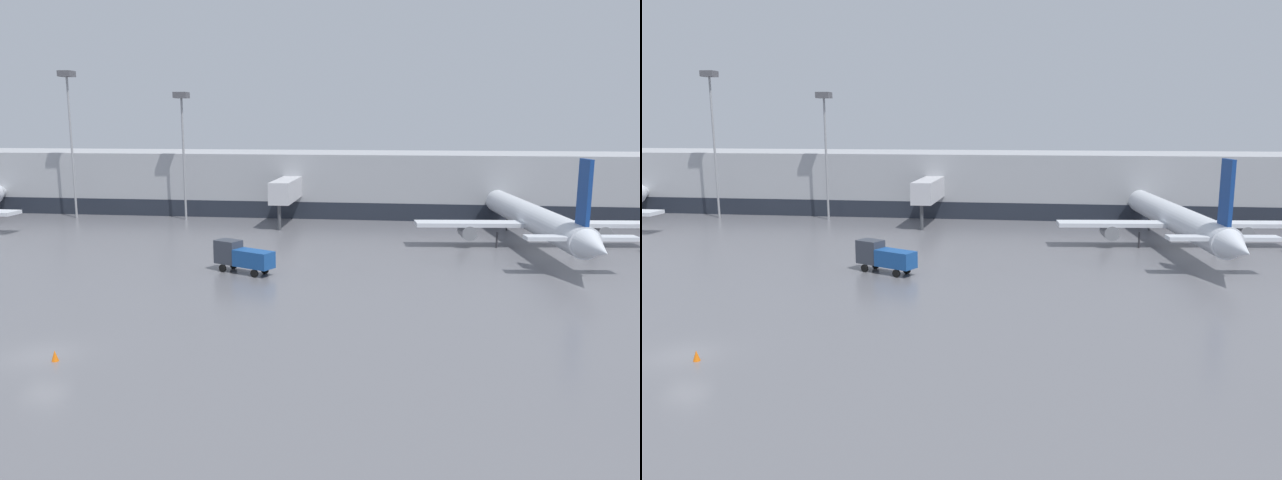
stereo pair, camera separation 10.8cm
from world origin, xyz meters
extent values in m
plane|color=slate|center=(0.00, 0.00, 0.00)|extent=(320.00, 320.00, 0.00)
cube|color=#9EA0A5|center=(0.00, 62.00, 4.50)|extent=(160.00, 16.00, 9.00)
cube|color=#1E232D|center=(0.00, 53.95, 1.20)|extent=(156.80, 0.10, 2.40)
cube|color=#BCBCC1|center=(5.29, 48.81, 4.60)|extent=(2.60, 10.38, 2.80)
cylinder|color=#3F4247|center=(5.29, 44.22, 1.60)|extent=(0.44, 0.44, 3.20)
cone|color=silver|center=(-39.07, 53.95, 3.21)|extent=(3.09, 3.55, 3.01)
cylinder|color=silver|center=(34.81, 38.23, 3.10)|extent=(6.17, 30.24, 2.91)
cone|color=silver|center=(33.00, 54.78, 3.10)|extent=(3.10, 3.48, 2.77)
cone|color=silver|center=(36.68, 21.09, 3.10)|extent=(3.08, 4.63, 2.62)
cube|color=silver|center=(34.89, 37.48, 2.51)|extent=(25.83, 5.41, 0.44)
cube|color=silver|center=(36.31, 24.46, 3.39)|extent=(9.87, 2.53, 0.35)
cube|color=navy|center=(36.31, 24.46, 7.14)|extent=(0.62, 2.40, 6.33)
cylinder|color=slate|center=(27.74, 36.70, 1.63)|extent=(1.91, 3.06, 1.60)
cylinder|color=slate|center=(42.04, 38.26, 1.63)|extent=(1.91, 3.06, 1.60)
cylinder|color=#2D2D33|center=(33.74, 47.96, 0.89)|extent=(0.20, 0.20, 1.79)
cylinder|color=#2D2D33|center=(30.88, 36.29, 0.89)|extent=(0.20, 0.20, 1.79)
cylinder|color=#2D2D33|center=(39.06, 37.18, 0.89)|extent=(0.20, 0.20, 1.79)
cube|color=#19478C|center=(7.63, 20.88, 1.45)|extent=(4.02, 3.07, 1.49)
cube|color=#333842|center=(4.97, 22.14, 1.77)|extent=(2.70, 2.39, 2.14)
cylinder|color=black|center=(4.57, 21.50, 0.35)|extent=(0.74, 0.53, 0.70)
cylinder|color=black|center=(5.21, 22.86, 0.35)|extent=(0.74, 0.53, 0.70)
cylinder|color=black|center=(7.90, 19.92, 0.35)|extent=(0.74, 0.53, 0.70)
cylinder|color=black|center=(8.54, 21.28, 0.35)|extent=(0.74, 0.53, 0.70)
cone|color=orange|center=(1.25, -0.72, 0.31)|extent=(0.41, 0.41, 0.63)
cylinder|color=gray|center=(-9.48, 51.31, 8.32)|extent=(0.30, 0.30, 16.65)
cube|color=#4C4C51|center=(-9.48, 51.31, 17.05)|extent=(1.80, 1.80, 0.80)
cylinder|color=gray|center=(-25.49, 50.66, 9.78)|extent=(0.30, 0.30, 19.57)
cube|color=#4C4C51|center=(-25.49, 50.66, 19.97)|extent=(1.80, 1.80, 0.80)
camera|label=1|loc=(20.69, -32.04, 13.37)|focal=35.00mm
camera|label=2|loc=(20.79, -32.02, 13.37)|focal=35.00mm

